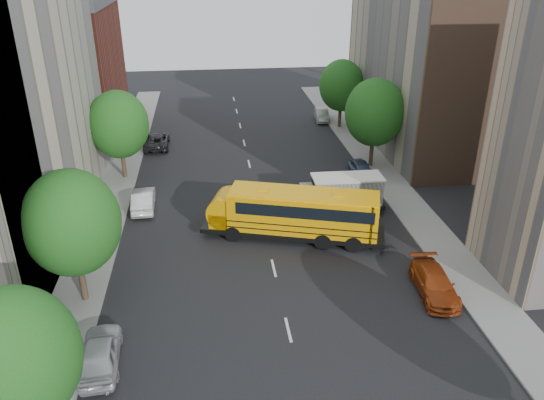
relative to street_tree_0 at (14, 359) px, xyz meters
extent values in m
plane|color=black|center=(11.00, 14.00, -4.64)|extent=(120.00, 120.00, 0.00)
cube|color=slate|center=(-0.50, 19.00, -4.58)|extent=(3.00, 80.00, 0.12)
cube|color=slate|center=(22.50, 19.00, -4.58)|extent=(3.00, 80.00, 0.12)
cube|color=silver|center=(11.00, 24.00, -4.64)|extent=(0.15, 64.00, 0.01)
cube|color=maroon|center=(-7.00, 42.00, 1.86)|extent=(10.00, 15.00, 13.00)
cube|color=tan|center=(29.00, 34.00, 4.36)|extent=(10.00, 22.00, 18.00)
cube|color=brown|center=(29.00, 23.00, 4.36)|extent=(10.10, 0.30, 18.00)
ellipsoid|color=#144C16|center=(0.00, 0.00, 0.01)|extent=(4.80, 4.80, 5.52)
cylinder|color=#38281C|center=(0.00, 10.00, -3.20)|extent=(0.36, 0.36, 2.88)
ellipsoid|color=#144C16|center=(0.00, 10.00, 0.32)|extent=(5.12, 5.12, 5.89)
cylinder|color=#38281C|center=(0.00, 28.00, -3.24)|extent=(0.36, 0.36, 2.81)
ellipsoid|color=#144C16|center=(0.00, 28.00, 0.20)|extent=(4.99, 4.99, 5.74)
cylinder|color=#38281C|center=(22.00, 28.00, -3.16)|extent=(0.36, 0.36, 2.95)
ellipsoid|color=#144C16|center=(22.00, 28.00, 0.44)|extent=(5.25, 5.25, 6.04)
cylinder|color=#38281C|center=(22.00, 40.00, -3.27)|extent=(0.36, 0.36, 2.74)
ellipsoid|color=#144C16|center=(22.00, 40.00, 0.07)|extent=(4.86, 4.86, 5.59)
cube|color=black|center=(12.80, 15.79, -4.03)|extent=(12.67, 6.37, 0.33)
cube|color=#F7A605|center=(13.53, 15.56, -2.59)|extent=(10.33, 5.60, 2.54)
cube|color=#F7A605|center=(7.93, 17.30, -3.37)|extent=(2.66, 3.02, 1.11)
cube|color=black|center=(9.04, 16.95, -2.04)|extent=(1.28, 2.59, 1.33)
cube|color=#F7A605|center=(13.53, 15.56, -1.30)|extent=(10.27, 5.38, 0.15)
cube|color=black|center=(13.75, 15.49, -2.04)|extent=(9.51, 5.40, 0.83)
cube|color=black|center=(13.53, 15.56, -3.48)|extent=(10.35, 5.66, 0.07)
cube|color=black|center=(13.53, 15.56, -3.04)|extent=(10.35, 5.66, 0.07)
cube|color=#F7A605|center=(18.34, 14.06, -2.59)|extent=(0.98, 2.69, 2.54)
cube|color=#F7A605|center=(10.68, 16.44, -1.19)|extent=(0.83, 0.83, 0.11)
cube|color=#F7A605|center=(15.97, 14.80, -1.19)|extent=(0.83, 0.83, 0.11)
cylinder|color=#F7A605|center=(7.93, 17.30, -2.82)|extent=(2.97, 3.12, 2.32)
cylinder|color=red|center=(8.97, 15.41, -2.98)|extent=(0.54, 0.21, 0.55)
cylinder|color=black|center=(8.26, 15.74, -4.09)|extent=(1.16, 0.65, 1.11)
cylinder|color=black|center=(9.08, 18.39, -4.09)|extent=(1.16, 0.65, 1.11)
cylinder|color=black|center=(14.71, 13.74, -4.09)|extent=(1.16, 0.65, 1.11)
cylinder|color=black|center=(15.53, 16.38, -4.09)|extent=(1.16, 0.65, 1.11)
cylinder|color=black|center=(16.82, 13.09, -4.09)|extent=(1.16, 0.65, 1.11)
cylinder|color=black|center=(17.64, 15.73, -4.09)|extent=(1.16, 0.65, 1.11)
cube|color=black|center=(16.97, 19.40, -4.09)|extent=(6.59, 2.27, 0.33)
cube|color=white|center=(17.52, 19.39, -2.95)|extent=(5.06, 2.14, 1.97)
cube|color=white|center=(14.57, 19.43, -3.27)|extent=(1.56, 2.10, 1.31)
cube|color=silver|center=(17.52, 19.39, -1.91)|extent=(5.28, 2.26, 0.13)
cylinder|color=black|center=(14.55, 18.33, -4.18)|extent=(0.92, 0.29, 0.92)
cylinder|color=black|center=(14.58, 20.52, -4.18)|extent=(0.92, 0.29, 0.92)
cylinder|color=black|center=(17.18, 18.30, -4.18)|extent=(0.92, 0.29, 0.92)
cylinder|color=black|center=(17.21, 20.49, -4.18)|extent=(0.92, 0.29, 0.92)
cylinder|color=black|center=(19.59, 18.27, -4.18)|extent=(0.92, 0.29, 0.92)
cylinder|color=black|center=(19.61, 20.46, -4.18)|extent=(0.92, 0.29, 0.92)
imported|color=#A8A8AF|center=(1.77, 4.52, -3.88)|extent=(2.09, 4.60, 1.53)
imported|color=silver|center=(2.20, 21.62, -3.90)|extent=(1.75, 4.58, 1.49)
imported|color=black|center=(2.20, 35.82, -3.92)|extent=(2.42, 5.18, 1.44)
imported|color=#983913|center=(19.80, 8.19, -3.94)|extent=(2.34, 4.97, 1.40)
imported|color=#374561|center=(20.42, 25.52, -3.93)|extent=(1.73, 4.18, 1.42)
imported|color=#979893|center=(20.60, 42.82, -3.97)|extent=(1.81, 4.21, 1.35)
camera|label=1|loc=(7.40, -15.87, 13.31)|focal=35.00mm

